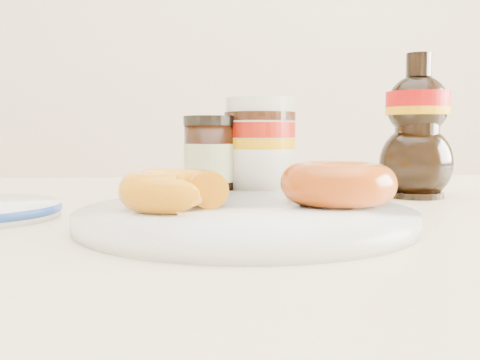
{
  "coord_description": "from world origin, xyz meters",
  "views": [
    {
      "loc": [
        -0.07,
        -0.43,
        0.83
      ],
      "look_at": [
        -0.03,
        0.08,
        0.79
      ],
      "focal_mm": 40.0,
      "sensor_mm": 36.0,
      "label": 1
    }
  ],
  "objects": [
    {
      "name": "plate",
      "position": [
        -0.03,
        0.03,
        0.76
      ],
      "size": [
        0.29,
        0.29,
        0.01
      ],
      "color": "white",
      "rests_on": "dining_table"
    },
    {
      "name": "syrup_bottle",
      "position": [
        0.21,
        0.21,
        0.84
      ],
      "size": [
        0.11,
        0.11,
        0.18
      ],
      "primitive_type": null,
      "rotation": [
        0.0,
        0.0,
        -0.41
      ],
      "color": "black",
      "rests_on": "dining_table"
    },
    {
      "name": "dark_jar",
      "position": [
        -0.05,
        0.21,
        0.8
      ],
      "size": [
        0.06,
        0.06,
        0.1
      ],
      "rotation": [
        0.0,
        0.0,
        -0.09
      ],
      "color": "black",
      "rests_on": "dining_table"
    },
    {
      "name": "nutella_jar",
      "position": [
        0.01,
        0.22,
        0.82
      ],
      "size": [
        0.09,
        0.09,
        0.12
      ],
      "rotation": [
        0.0,
        0.0,
        0.2
      ],
      "color": "white",
      "rests_on": "dining_table"
    },
    {
      "name": "dining_table",
      "position": [
        0.0,
        0.1,
        0.67
      ],
      "size": [
        1.4,
        0.9,
        0.75
      ],
      "color": "beige",
      "rests_on": "ground"
    },
    {
      "name": "donut_bitten",
      "position": [
        -0.09,
        0.03,
        0.78
      ],
      "size": [
        0.1,
        0.1,
        0.03
      ],
      "primitive_type": "torus",
      "rotation": [
        0.0,
        0.0,
        -0.08
      ],
      "color": "orange",
      "rests_on": "plate"
    },
    {
      "name": "donut_whole",
      "position": [
        0.06,
        0.05,
        0.78
      ],
      "size": [
        0.12,
        0.12,
        0.04
      ],
      "primitive_type": "torus",
      "rotation": [
        0.0,
        0.0,
        -0.19
      ],
      "color": "#984109",
      "rests_on": "plate"
    }
  ]
}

